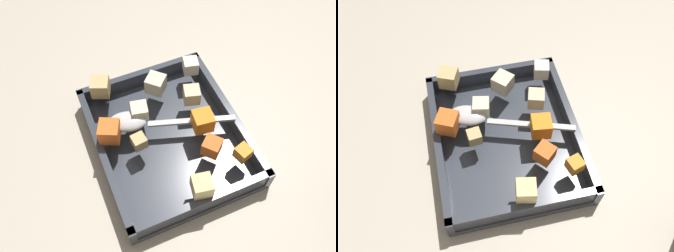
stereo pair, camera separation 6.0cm
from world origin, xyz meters
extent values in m
plane|color=#BCB29E|center=(0.00, 0.00, 0.00)|extent=(4.00, 4.00, 0.00)
cube|color=#333842|center=(0.00, 0.01, 0.01)|extent=(0.29, 0.25, 0.01)
cube|color=#333842|center=(0.00, -0.10, 0.03)|extent=(0.29, 0.01, 0.03)
cube|color=#333842|center=(0.00, 0.13, 0.03)|extent=(0.29, 0.01, 0.03)
cube|color=#333842|center=(-0.14, 0.01, 0.03)|extent=(0.01, 0.25, 0.03)
cube|color=#333842|center=(0.14, 0.01, 0.03)|extent=(0.01, 0.25, 0.03)
cube|color=orange|center=(0.03, 0.11, 0.06)|extent=(0.04, 0.04, 0.03)
cube|color=orange|center=(-0.06, -0.04, 0.06)|extent=(0.04, 0.04, 0.03)
cube|color=orange|center=(-0.09, -0.08, 0.06)|extent=(0.03, 0.03, 0.02)
cube|color=orange|center=(-0.02, -0.04, 0.06)|extent=(0.04, 0.04, 0.03)
cube|color=tan|center=(-0.01, 0.07, 0.06)|extent=(0.02, 0.02, 0.02)
cube|color=#E0CC89|center=(-0.12, 0.01, 0.06)|extent=(0.04, 0.04, 0.03)
cube|color=beige|center=(0.05, 0.05, 0.06)|extent=(0.03, 0.03, 0.03)
cube|color=beige|center=(0.04, -0.05, 0.06)|extent=(0.04, 0.04, 0.03)
cube|color=tan|center=(0.12, 0.09, 0.06)|extent=(0.04, 0.04, 0.03)
cube|color=silver|center=(0.11, -0.08, 0.06)|extent=(0.03, 0.03, 0.03)
cube|color=beige|center=(0.09, 0.00, 0.06)|extent=(0.04, 0.04, 0.03)
ellipsoid|color=silver|center=(0.04, 0.07, 0.06)|extent=(0.06, 0.07, 0.02)
cube|color=silver|center=(0.00, -0.03, 0.05)|extent=(0.06, 0.15, 0.01)
camera|label=1|loc=(-0.30, 0.14, 0.57)|focal=38.07mm
camera|label=2|loc=(-0.32, 0.08, 0.57)|focal=38.07mm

